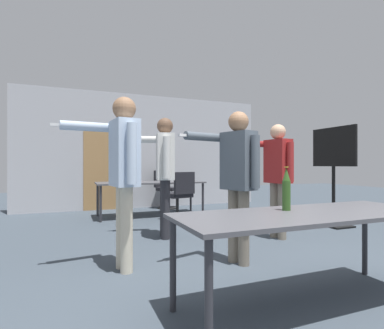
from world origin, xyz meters
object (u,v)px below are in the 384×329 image
object	(u,v)px
tv_screen	(334,165)
office_chair_far_left	(179,197)
person_center_tall	(238,170)
person_left_plaid	(123,164)
person_right_polo	(164,165)
beer_bottle	(286,190)
office_chair_mid_tucked	(166,190)
person_far_watching	(277,169)

from	to	relation	value
tv_screen	office_chair_far_left	distance (m)	2.90
person_center_tall	person_left_plaid	bearing A→B (deg)	61.61
tv_screen	person_right_polo	distance (m)	3.09
tv_screen	beer_bottle	xyz separation A→B (m)	(-2.75, -2.08, -0.19)
person_center_tall	person_left_plaid	world-z (taller)	person_left_plaid
person_center_tall	beer_bottle	xyz separation A→B (m)	(-0.10, -0.93, -0.14)
person_left_plaid	person_right_polo	bearing A→B (deg)	-40.93
tv_screen	person_left_plaid	size ratio (longest dim) A/B	0.98
person_right_polo	office_chair_far_left	world-z (taller)	person_right_polo
person_left_plaid	person_right_polo	world-z (taller)	person_left_plaid
office_chair_mid_tucked	person_right_polo	bearing A→B (deg)	28.17
office_chair_mid_tucked	beer_bottle	bearing A→B (deg)	39.19
person_left_plaid	office_chair_far_left	size ratio (longest dim) A/B	1.88
person_far_watching	office_chair_mid_tucked	world-z (taller)	person_far_watching
person_left_plaid	office_chair_mid_tucked	bearing A→B (deg)	-29.58
office_chair_mid_tucked	beer_bottle	world-z (taller)	beer_bottle
person_center_tall	office_chair_far_left	size ratio (longest dim) A/B	1.76
office_chair_mid_tucked	office_chair_far_left	xyz separation A→B (m)	(-0.24, -1.72, 0.00)
person_center_tall	person_left_plaid	size ratio (longest dim) A/B	0.94
person_left_plaid	office_chair_mid_tucked	world-z (taller)	person_left_plaid
tv_screen	person_right_polo	bearing A→B (deg)	-95.49
person_left_plaid	person_right_polo	xyz separation A→B (m)	(0.79, 1.18, -0.01)
office_chair_mid_tucked	beer_bottle	distance (m)	5.33
person_center_tall	person_far_watching	xyz separation A→B (m)	(1.14, 0.78, 0.00)
beer_bottle	person_center_tall	bearing A→B (deg)	84.15
person_far_watching	office_chair_far_left	distance (m)	2.14
office_chair_far_left	person_far_watching	bearing A→B (deg)	-76.96
tv_screen	person_center_tall	distance (m)	2.89
person_center_tall	person_left_plaid	xyz separation A→B (m)	(-1.22, 0.26, 0.07)
person_right_polo	person_far_watching	world-z (taller)	person_right_polo
office_chair_mid_tucked	office_chair_far_left	bearing A→B (deg)	37.55
person_left_plaid	office_chair_mid_tucked	xyz separation A→B (m)	(1.69, 4.09, -0.65)
person_far_watching	beer_bottle	xyz separation A→B (m)	(-1.23, -1.71, -0.14)
person_left_plaid	beer_bottle	bearing A→B (deg)	-143.87
person_center_tall	tv_screen	bearing A→B (deg)	-83.00
tv_screen	person_center_tall	world-z (taller)	tv_screen
person_far_watching	person_right_polo	bearing A→B (deg)	60.22
person_left_plaid	beer_bottle	world-z (taller)	person_left_plaid
tv_screen	person_center_tall	size ratio (longest dim) A/B	1.05
person_center_tall	beer_bottle	distance (m)	0.95
person_center_tall	office_chair_mid_tucked	world-z (taller)	person_center_tall
tv_screen	person_right_polo	size ratio (longest dim) A/B	0.98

